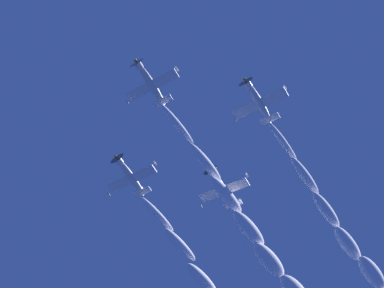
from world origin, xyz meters
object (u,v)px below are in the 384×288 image
Objects in this scene: airplane_right_wingman at (130,176)px; airplane_slot_tail at (222,188)px; airplane_lead at (150,83)px; airplane_left_wingman at (258,101)px.

airplane_right_wingman is 1.01× the size of airplane_slot_tail.
airplane_right_wingman is at bearing 113.12° from airplane_lead.
airplane_slot_tail is at bearing 119.30° from airplane_left_wingman.
airplane_slot_tail reaches higher than airplane_right_wingman.
airplane_left_wingman is at bearing -60.70° from airplane_slot_tail.
airplane_left_wingman is 20.05m from airplane_right_wingman.
airplane_slot_tail is (-6.67, 11.88, -0.63)m from airplane_left_wingman.
airplane_left_wingman is 13.64m from airplane_slot_tail.
airplane_left_wingman reaches higher than airplane_lead.
airplane_lead is 18.28m from airplane_slot_tail.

